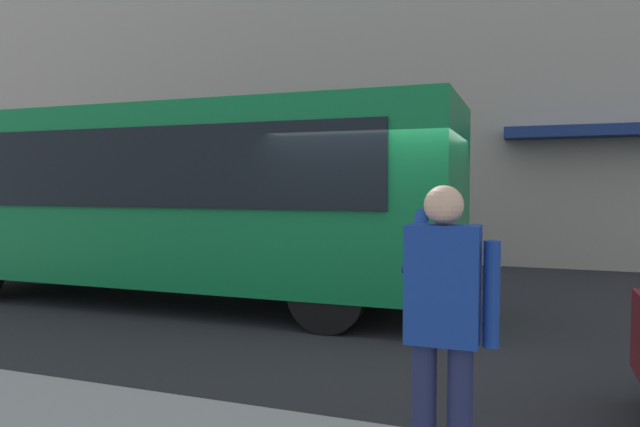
% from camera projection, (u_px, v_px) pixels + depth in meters
% --- Properties ---
extents(ground_plane, '(60.00, 60.00, 0.00)m').
position_uv_depth(ground_plane, '(381.00, 324.00, 7.71)').
color(ground_plane, '#232326').
extents(building_facade_far, '(28.00, 1.55, 12.00)m').
position_uv_depth(building_facade_far, '(451.00, 13.00, 13.80)').
color(building_facade_far, '#A89E8E').
rests_on(building_facade_far, ground_plane).
extents(red_bus, '(9.05, 2.54, 3.08)m').
position_uv_depth(red_bus, '(171.00, 196.00, 9.22)').
color(red_bus, '#0F7238').
rests_on(red_bus, ground_plane).
extents(pedestrian_photographer, '(0.53, 0.52, 1.70)m').
position_uv_depth(pedestrian_photographer, '(444.00, 312.00, 3.22)').
color(pedestrian_photographer, '#1E2347').
rests_on(pedestrian_photographer, sidewalk_curb).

